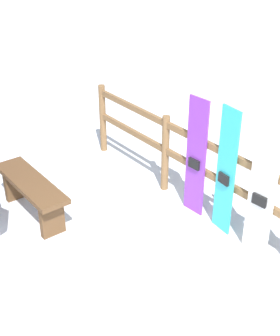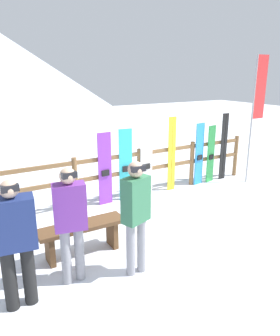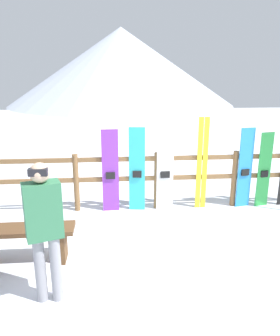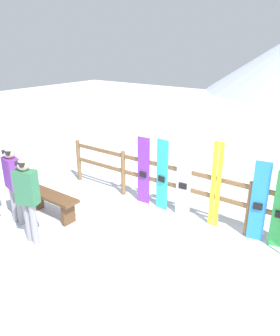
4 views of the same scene
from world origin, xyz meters
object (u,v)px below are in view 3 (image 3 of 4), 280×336
(person_plaid_green, at_px, (44,223))
(snowboard_white, at_px, (165,171))
(snowboard_purple, at_px, (110,171))
(snowboard_blue, at_px, (245,168))
(ski_pair_yellow, at_px, (202,164))
(snowboard_green, at_px, (264,170))
(snowboard_cyan, at_px, (137,170))
(bench, at_px, (24,237))

(person_plaid_green, bearing_deg, snowboard_white, 55.73)
(snowboard_purple, height_order, snowboard_blue, snowboard_purple)
(ski_pair_yellow, bearing_deg, snowboard_green, -0.17)
(snowboard_cyan, bearing_deg, person_plaid_green, -115.28)
(person_plaid_green, bearing_deg, snowboard_cyan, 64.72)
(bench, bearing_deg, snowboard_cyan, 45.26)
(snowboard_purple, xyz_separation_m, snowboard_blue, (2.48, -0.00, -0.00))
(snowboard_cyan, xyz_separation_m, snowboard_green, (2.38, -0.00, -0.06))
(snowboard_purple, bearing_deg, snowboard_white, -0.00)
(snowboard_white, distance_m, snowboard_blue, 1.49)
(bench, distance_m, ski_pair_yellow, 3.27)
(snowboard_cyan, distance_m, snowboard_blue, 2.00)
(bench, distance_m, snowboard_green, 4.32)
(snowboard_purple, bearing_deg, snowboard_green, -0.00)
(person_plaid_green, xyz_separation_m, snowboard_purple, (0.67, 2.44, -0.18))
(snowboard_blue, bearing_deg, person_plaid_green, -142.31)
(snowboard_blue, xyz_separation_m, snowboard_green, (0.37, -0.00, -0.04))
(snowboard_cyan, relative_size, ski_pair_yellow, 0.90)
(person_plaid_green, height_order, snowboard_purple, person_plaid_green)
(snowboard_cyan, height_order, snowboard_green, snowboard_cyan)
(ski_pair_yellow, distance_m, snowboard_green, 1.20)
(snowboard_purple, relative_size, snowboard_white, 1.01)
(snowboard_purple, bearing_deg, snowboard_blue, -0.00)
(snowboard_green, bearing_deg, person_plaid_green, -145.35)
(snowboard_cyan, height_order, ski_pair_yellow, ski_pair_yellow)
(bench, height_order, snowboard_blue, snowboard_blue)
(bench, height_order, snowboard_cyan, snowboard_cyan)
(snowboard_white, bearing_deg, snowboard_cyan, 180.00)
(snowboard_white, height_order, snowboard_blue, snowboard_blue)
(person_plaid_green, distance_m, ski_pair_yellow, 3.38)
(ski_pair_yellow, bearing_deg, snowboard_blue, -0.24)
(bench, distance_m, snowboard_cyan, 2.32)
(snowboard_blue, bearing_deg, snowboard_purple, 180.00)
(ski_pair_yellow, bearing_deg, snowboard_cyan, -179.84)
(snowboard_cyan, xyz_separation_m, snowboard_white, (0.51, -0.00, -0.02))
(snowboard_white, relative_size, snowboard_green, 1.05)
(ski_pair_yellow, bearing_deg, snowboard_purple, -179.88)
(snowboard_green, bearing_deg, snowboard_purple, 180.00)
(snowboard_blue, bearing_deg, snowboard_cyan, 180.00)
(snowboard_white, relative_size, snowboard_blue, 0.99)
(bench, height_order, snowboard_white, snowboard_white)
(bench, height_order, snowboard_purple, snowboard_purple)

